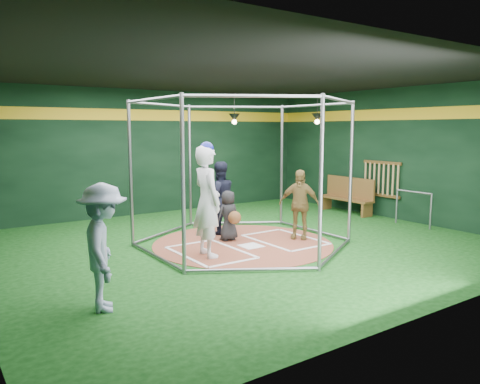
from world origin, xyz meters
TOP-DOWN VIEW (x-y plane):
  - room_shell at (0.00, 0.01)m, footprint 10.10×9.10m
  - clay_disc at (0.00, 0.00)m, footprint 3.80×3.80m
  - home_plate at (0.00, -0.30)m, footprint 0.43×0.43m
  - batter_box_left at (-0.95, -0.25)m, footprint 1.17×1.77m
  - batter_box_right at (0.95, -0.25)m, footprint 1.17×1.77m
  - batting_cage at (-0.00, -0.00)m, footprint 4.05×4.67m
  - bat_rack at (4.93, 0.40)m, footprint 0.07×1.25m
  - pendant_lamp_near at (2.20, 3.60)m, footprint 0.34×0.34m
  - pendant_lamp_far at (4.00, 2.00)m, footprint 0.34×0.34m
  - batter_figure at (-1.10, -0.41)m, footprint 0.56×0.81m
  - visitor_leopard at (1.29, -0.32)m, footprint 0.85×0.94m
  - catcher_figure at (-0.09, 0.39)m, footprint 0.54×0.57m
  - umpire at (0.09, 1.07)m, footprint 0.91×0.76m
  - bystander_blue at (-3.59, -1.92)m, footprint 0.96×1.26m
  - dugout_bench at (4.63, 1.33)m, footprint 0.41×1.76m
  - steel_railing at (4.55, -0.91)m, footprint 0.05×1.03m

SIDE VIEW (x-z plane):
  - clay_disc at x=0.00m, z-range 0.00..0.01m
  - batter_box_left at x=-0.95m, z-range 0.01..0.02m
  - batter_box_right at x=0.95m, z-range 0.01..0.02m
  - home_plate at x=0.00m, z-range 0.01..0.02m
  - dugout_bench at x=4.63m, z-range 0.01..1.04m
  - catcher_figure at x=-0.09m, z-range 0.01..1.10m
  - steel_railing at x=4.55m, z-range 0.15..1.03m
  - visitor_leopard at x=1.29m, z-range 0.01..1.54m
  - umpire at x=0.09m, z-range 0.01..1.68m
  - bystander_blue at x=-3.59m, z-range 0.00..1.72m
  - bat_rack at x=4.93m, z-range 0.56..1.54m
  - batter_figure at x=-1.10m, z-range 0.00..2.17m
  - batting_cage at x=0.00m, z-range 0.00..3.00m
  - room_shell at x=0.00m, z-range -0.01..3.52m
  - pendant_lamp_near at x=2.20m, z-range 2.29..3.19m
  - pendant_lamp_far at x=4.00m, z-range 2.29..3.19m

